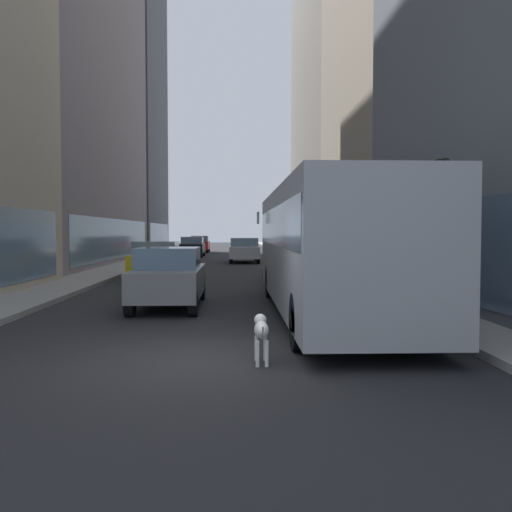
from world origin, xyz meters
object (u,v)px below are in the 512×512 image
car_red_coupe (200,244)px  car_silver_sedan (244,250)px  car_black_suv (192,247)px  pedestrian_with_handbag (437,274)px  dalmatian_dog (261,330)px  car_white_van (291,262)px  transit_bus (326,242)px  car_grey_wagon (169,277)px  traffic_light_near (443,213)px  car_yellow_taxi (157,260)px

car_red_coupe → car_silver_sedan: same height
car_black_suv → pedestrian_with_handbag: bearing=-75.2°
car_silver_sedan → pedestrian_with_handbag: (4.32, -23.42, 0.19)m
car_silver_sedan → dalmatian_dog: size_ratio=4.75×
car_red_coupe → car_black_suv: (0.00, -9.78, 0.00)m
car_white_van → dalmatian_dog: size_ratio=4.40×
transit_bus → car_white_van: bearing=90.0°
car_red_coupe → car_silver_sedan: size_ratio=0.99×
car_red_coupe → car_grey_wagon: bearing=-87.7°
transit_bus → traffic_light_near: 3.04m
dalmatian_dog → traffic_light_near: traffic_light_near is taller
car_silver_sedan → pedestrian_with_handbag: bearing=-79.6°
car_grey_wagon → dalmatian_dog: size_ratio=4.37×
car_red_coupe → traffic_light_near: (7.70, -43.17, 1.61)m
car_black_suv → car_grey_wagon: (1.60, -29.85, -0.00)m
car_yellow_taxi → pedestrian_with_handbag: size_ratio=2.38×
traffic_light_near → dalmatian_dog: bearing=-143.8°
transit_bus → dalmatian_dog: 5.46m
traffic_light_near → car_black_suv: bearing=103.0°
car_white_van → dalmatian_dog: 13.55m
car_silver_sedan → car_grey_wagon: (-2.40, -21.87, -0.00)m
car_yellow_taxi → traffic_light_near: traffic_light_near is taller
car_red_coupe → traffic_light_near: size_ratio=1.33×
traffic_light_near → car_silver_sedan: bearing=98.3°
transit_bus → car_red_coupe: (-5.60, 41.07, -0.95)m
transit_bus → pedestrian_with_handbag: size_ratio=6.82×
car_yellow_taxi → dalmatian_dog: car_yellow_taxi is taller
car_yellow_taxi → pedestrian_with_handbag: pedestrian_with_handbag is taller
car_white_van → car_yellow_taxi: (-5.60, 2.13, 0.00)m
transit_bus → car_yellow_taxi: (-5.60, 10.57, -0.95)m
pedestrian_with_handbag → car_black_suv: bearing=104.8°
car_grey_wagon → car_yellow_taxi: same height
car_grey_wagon → car_white_van: (4.00, 7.00, -0.00)m
car_black_suv → car_white_van: same height
transit_bus → car_silver_sedan: (-1.60, 23.30, -0.95)m
car_grey_wagon → transit_bus: bearing=-19.8°
car_black_suv → car_white_van: 23.52m
car_grey_wagon → car_red_coupe: bearing=92.3°
car_grey_wagon → dalmatian_dog: bearing=-71.4°
car_black_suv → car_yellow_taxi: bearing=-90.0°
car_white_van → pedestrian_with_handbag: pedestrian_with_handbag is taller
dalmatian_dog → traffic_light_near: size_ratio=0.28×
car_black_suv → car_yellow_taxi: size_ratio=1.10×
car_red_coupe → dalmatian_dog: (3.77, -46.05, -0.31)m
transit_bus → car_grey_wagon: transit_bus is taller
traffic_light_near → transit_bus: bearing=135.0°
car_red_coupe → car_black_suv: size_ratio=1.02×
car_black_suv → car_white_van: size_ratio=1.04×
car_red_coupe → car_silver_sedan: bearing=-77.3°
transit_bus → car_white_van: size_ratio=2.72×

